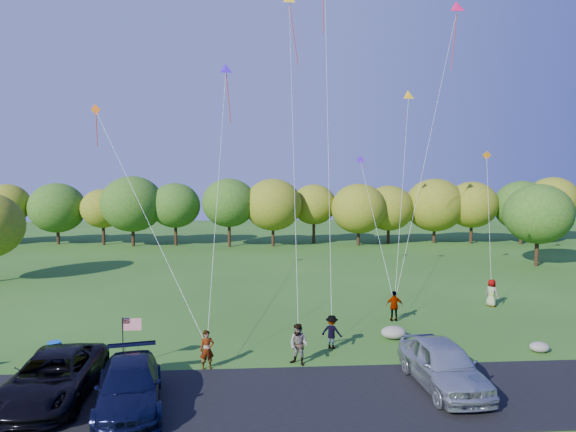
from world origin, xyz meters
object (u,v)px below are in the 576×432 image
object	(u,v)px
minivan_dark	(53,377)
trash_barrel	(55,352)
flyer_b	(299,345)
minivan_silver	(443,364)
flyer_c	(332,332)
flyer_e	(491,293)
flyer_a	(207,350)
minivan_navy	(129,387)
flyer_d	(394,306)

from	to	relation	value
minivan_dark	trash_barrel	size ratio (longest dim) A/B	6.87
flyer_b	minivan_silver	bearing A→B (deg)	6.40
flyer_b	trash_barrel	size ratio (longest dim) A/B	2.06
minivan_dark	flyer_c	size ratio (longest dim) A/B	3.78
flyer_e	flyer_b	bearing A→B (deg)	93.08
flyer_c	flyer_e	bearing A→B (deg)	-122.19
flyer_a	flyer_b	xyz separation A→B (m)	(3.96, 0.21, 0.07)
minivan_navy	minivan_dark	bearing A→B (deg)	151.66
minivan_dark	flyer_e	size ratio (longest dim) A/B	3.51
minivan_navy	flyer_c	size ratio (longest dim) A/B	3.40
flyer_a	flyer_e	size ratio (longest dim) A/B	0.97
minivan_silver	flyer_c	world-z (taller)	minivan_silver
flyer_a	flyer_d	xyz separation A→B (m)	(9.99, 6.51, 0.02)
flyer_c	flyer_e	xyz separation A→B (m)	(11.26, 7.04, 0.06)
minivan_dark	minivan_silver	distance (m)	14.72
flyer_a	trash_barrel	distance (m)	7.02
minivan_dark	flyer_e	xyz separation A→B (m)	(22.38, 11.99, -0.04)
minivan_silver	flyer_b	xyz separation A→B (m)	(-5.38, 2.88, -0.06)
minivan_dark	minivan_silver	size ratio (longest dim) A/B	1.14
flyer_c	trash_barrel	distance (m)	12.64
flyer_b	flyer_e	bearing A→B (deg)	69.29
minivan_navy	minivan_silver	size ratio (longest dim) A/B	1.02
minivan_silver	flyer_e	bearing A→B (deg)	53.62
flyer_a	flyer_c	size ratio (longest dim) A/B	1.05
minivan_dark	minivan_navy	distance (m)	3.12
minivan_silver	flyer_d	size ratio (longest dim) A/B	3.08
minivan_silver	flyer_c	xyz separation A→B (m)	(-3.60, 4.89, -0.17)
minivan_dark	trash_barrel	xyz separation A→B (m)	(-1.49, 4.12, -0.46)
minivan_navy	flyer_e	world-z (taller)	flyer_e
flyer_b	flyer_c	world-z (taller)	flyer_b
flyer_b	flyer_c	size ratio (longest dim) A/B	1.13
minivan_navy	flyer_e	xyz separation A→B (m)	(19.40, 12.93, 0.01)
flyer_c	trash_barrel	bearing A→B (deg)	29.60
flyer_a	flyer_b	distance (m)	3.96
flyer_a	flyer_c	world-z (taller)	flyer_a
minivan_navy	flyer_e	size ratio (longest dim) A/B	3.17
flyer_a	trash_barrel	size ratio (longest dim) A/B	1.91
minivan_silver	flyer_c	size ratio (longest dim) A/B	3.32
minivan_dark	flyer_d	bearing A→B (deg)	29.61
flyer_d	flyer_e	world-z (taller)	flyer_d
minivan_silver	trash_barrel	size ratio (longest dim) A/B	6.05
flyer_d	minivan_dark	bearing A→B (deg)	34.62
flyer_c	flyer_d	distance (m)	6.04
flyer_e	trash_barrel	xyz separation A→B (m)	(-23.87, -7.87, -0.42)
minivan_dark	flyer_d	distance (m)	17.94
minivan_navy	minivan_silver	world-z (taller)	minivan_silver
minivan_silver	flyer_b	bearing A→B (deg)	148.20
flyer_b	flyer_e	xyz separation A→B (m)	(13.04, 9.05, -0.04)
trash_barrel	flyer_b	bearing A→B (deg)	-6.22
trash_barrel	flyer_c	bearing A→B (deg)	3.79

